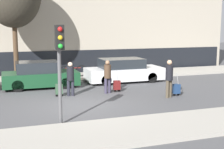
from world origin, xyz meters
name	(u,v)px	position (x,y,z in m)	size (l,w,h in m)	color
ground_plane	(81,105)	(0.00, 0.00, 0.00)	(80.00, 80.00, 0.00)	#4C4C4F
sidewalk_near	(109,133)	(0.00, -3.75, 0.06)	(28.00, 2.50, 0.12)	#A39E93
sidewalk_far	(55,78)	(0.00, 7.00, 0.06)	(28.00, 3.00, 0.12)	#A39E93
parked_car_1	(40,75)	(-1.20, 4.54, 0.66)	(3.99, 1.85, 1.41)	#194728
parked_car_2	(124,71)	(3.71, 4.70, 0.65)	(4.57, 1.88, 1.40)	silver
pedestrian_left	(70,77)	(-0.04, 1.94, 0.91)	(0.35, 0.34, 1.62)	#23232D
trolley_left	(59,89)	(-0.58, 2.01, 0.35)	(0.34, 0.29, 1.13)	#335138
pedestrian_center	(108,75)	(1.81, 1.94, 0.92)	(0.34, 0.34, 1.64)	#383347
trolley_center	(117,85)	(2.34, 2.07, 0.35)	(0.34, 0.29, 1.12)	maroon
pedestrian_right	(169,76)	(4.21, 0.11, 1.01)	(0.34, 0.34, 1.76)	#4C4233
trolley_right	(176,89)	(4.72, 0.30, 0.34)	(0.34, 0.29, 1.11)	navy
traffic_light	(60,54)	(-1.23, -2.37, 2.39)	(0.28, 0.47, 3.34)	#515154
parked_bicycle	(73,71)	(1.08, 6.74, 0.49)	(1.77, 0.06, 0.96)	black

